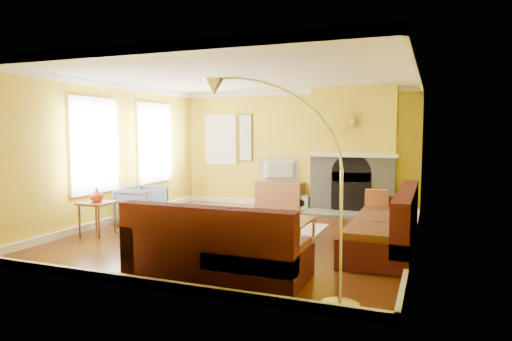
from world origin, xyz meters
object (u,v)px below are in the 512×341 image
at_px(coffee_table, 282,230).
at_px(media_console, 280,194).
at_px(side_table, 98,218).
at_px(sectional_sofa, 296,220).
at_px(armchair, 142,204).
at_px(arc_lamp, 280,191).

xyz_separation_m(coffee_table, media_console, (-1.06, 3.11, 0.11)).
bearing_deg(coffee_table, side_table, -167.42).
distance_m(sectional_sofa, coffee_table, 0.60).
distance_m(armchair, arc_lamp, 4.82).
bearing_deg(arc_lamp, side_table, 155.19).
height_order(coffee_table, side_table, side_table).
relative_size(media_console, arc_lamp, 0.46).
distance_m(media_console, arc_lamp, 5.94).
xyz_separation_m(sectional_sofa, media_console, (-1.41, 3.51, -0.16)).
relative_size(sectional_sofa, media_console, 3.69).
bearing_deg(sectional_sofa, armchair, 165.97).
distance_m(coffee_table, media_console, 3.28).
height_order(armchair, side_table, armchair).
xyz_separation_m(side_table, arc_lamp, (3.86, -1.78, 0.87)).
relative_size(coffee_table, armchair, 1.19).
xyz_separation_m(media_console, armchair, (-1.92, -2.68, 0.06)).
height_order(media_console, side_table, media_console).
bearing_deg(coffee_table, sectional_sofa, -48.46).
distance_m(media_console, armchair, 3.29).
xyz_separation_m(coffee_table, side_table, (-3.07, -0.69, 0.10)).
bearing_deg(side_table, armchair, 84.95).
distance_m(sectional_sofa, armchair, 3.43).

